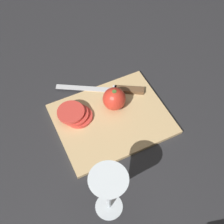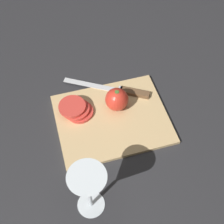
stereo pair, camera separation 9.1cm
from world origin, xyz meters
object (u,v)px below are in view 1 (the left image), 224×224
object	(u,v)px
knife	(120,90)
tomato_slice_stack_near	(75,114)
whole_tomato	(114,99)
wine_glass	(109,188)

from	to	relation	value
knife	tomato_slice_stack_near	size ratio (longest dim) A/B	2.51
whole_tomato	knife	size ratio (longest dim) A/B	0.28
wine_glass	whole_tomato	bearing A→B (deg)	61.68
wine_glass	whole_tomato	world-z (taller)	wine_glass
whole_tomato	tomato_slice_stack_near	world-z (taller)	whole_tomato
wine_glass	whole_tomato	xyz separation A→B (m)	(0.15, 0.27, -0.08)
knife	tomato_slice_stack_near	distance (m)	0.17
knife	tomato_slice_stack_near	world-z (taller)	tomato_slice_stack_near
knife	whole_tomato	bearing A→B (deg)	77.83
wine_glass	knife	size ratio (longest dim) A/B	0.69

